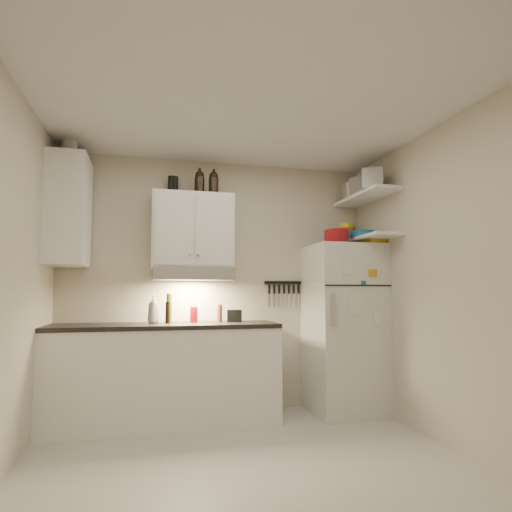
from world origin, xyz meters
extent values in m
cube|color=beige|center=(0.00, 0.00, -0.01)|extent=(3.20, 3.00, 0.02)
cube|color=silver|center=(0.00, 0.00, 2.61)|extent=(3.20, 3.00, 0.02)
cube|color=beige|center=(0.00, 1.51, 1.30)|extent=(3.20, 0.02, 2.60)
cube|color=beige|center=(1.61, 0.00, 1.30)|extent=(0.02, 3.00, 2.60)
cube|color=white|center=(-0.55, 1.20, 0.44)|extent=(2.10, 0.60, 0.88)
cube|color=black|center=(-0.55, 1.20, 0.90)|extent=(2.10, 0.62, 0.04)
cube|color=white|center=(-0.30, 1.33, 1.83)|extent=(0.80, 0.33, 0.75)
cube|color=white|center=(-1.44, 1.20, 1.95)|extent=(0.33, 0.55, 1.00)
cube|color=silver|center=(-0.30, 1.27, 1.39)|extent=(0.76, 0.46, 0.12)
cube|color=silver|center=(1.25, 1.16, 0.85)|extent=(0.70, 0.68, 1.70)
cube|color=white|center=(1.45, 1.02, 2.20)|extent=(0.30, 0.95, 0.03)
cube|color=white|center=(1.45, 1.02, 1.76)|extent=(0.30, 0.95, 0.03)
cube|color=black|center=(0.70, 1.49, 1.32)|extent=(0.42, 0.02, 0.03)
cylinder|color=maroon|center=(1.12, 1.03, 1.77)|extent=(0.31, 0.31, 0.14)
cube|color=gold|center=(1.50, 0.97, 1.74)|extent=(0.22, 0.27, 0.09)
cylinder|color=silver|center=(1.33, 1.17, 1.75)|extent=(0.08, 0.08, 0.10)
cylinder|color=silver|center=(1.44, 1.25, 2.31)|extent=(0.29, 0.29, 0.18)
cube|color=#AAAAAD|center=(1.41, 1.02, 2.31)|extent=(0.23, 0.22, 0.19)
cube|color=#AAAAAD|center=(1.38, 0.77, 2.31)|extent=(0.26, 0.26, 0.20)
cylinder|color=#195E89|center=(1.45, 1.40, 1.83)|extent=(0.26, 0.26, 0.11)
cylinder|color=#BD5B11|center=(1.46, 1.50, 1.91)|extent=(0.21, 0.21, 0.06)
cylinder|color=yellow|center=(1.46, 1.50, 1.97)|extent=(0.16, 0.16, 0.05)
cylinder|color=#195E89|center=(1.41, 1.03, 1.81)|extent=(0.32, 0.32, 0.07)
cylinder|color=black|center=(-0.48, 1.41, 2.30)|extent=(0.09, 0.09, 0.19)
cylinder|color=black|center=(-0.51, 1.41, 2.30)|extent=(0.08, 0.08, 0.19)
cylinder|color=silver|center=(-1.45, 1.19, 2.54)|extent=(0.18, 0.18, 0.18)
imported|color=white|center=(-0.67, 1.24, 1.07)|extent=(0.15, 0.15, 0.30)
cylinder|color=brown|center=(-0.02, 1.31, 1.01)|extent=(0.07, 0.07, 0.17)
cylinder|color=#526D1B|center=(-0.52, 1.23, 1.06)|extent=(0.07, 0.07, 0.28)
cylinder|color=black|center=(-0.54, 1.21, 1.02)|extent=(0.04, 0.04, 0.20)
cylinder|color=silver|center=(-0.28, 1.34, 1.01)|extent=(0.07, 0.07, 0.18)
cylinder|color=maroon|center=(-0.28, 1.30, 1.00)|extent=(0.08, 0.08, 0.15)
cube|color=black|center=(0.12, 1.28, 0.98)|extent=(0.16, 0.14, 0.12)
camera|label=1|loc=(-0.70, -2.94, 1.20)|focal=30.00mm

